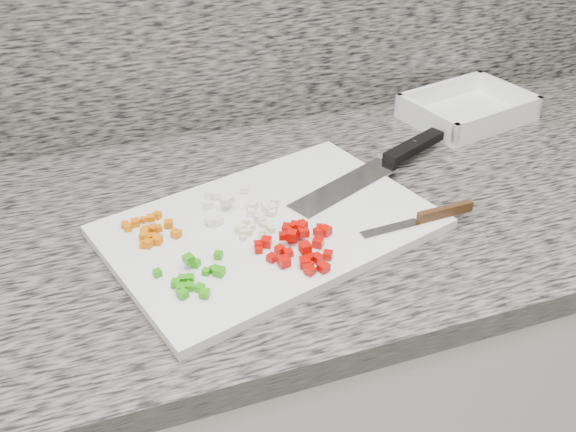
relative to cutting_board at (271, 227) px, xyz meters
name	(u,v)px	position (x,y,z in m)	size (l,w,h in m)	color
cabinet	(287,405)	(0.05, 0.06, -0.48)	(3.92, 0.62, 0.86)	white
countertop	(287,216)	(0.05, 0.06, -0.03)	(3.96, 0.64, 0.04)	slate
cutting_board	(271,227)	(0.00, 0.00, 0.00)	(0.46, 0.31, 0.02)	white
carrot_pile	(150,230)	(-0.17, 0.03, 0.01)	(0.08, 0.08, 0.02)	#D76504
onion_pile	(241,207)	(-0.03, 0.04, 0.01)	(0.12, 0.11, 0.02)	white
green_pepper_pile	(194,277)	(-0.13, -0.09, 0.01)	(0.10, 0.09, 0.02)	#2C980D
red_pepper_pile	(300,243)	(0.02, -0.07, 0.02)	(0.12, 0.12, 0.02)	#B80802
garlic_pile	(253,229)	(-0.03, -0.01, 0.01)	(0.05, 0.05, 0.01)	beige
chef_knife	(392,159)	(0.25, 0.10, 0.01)	(0.34, 0.18, 0.02)	silver
paring_knife	(431,216)	(0.22, -0.07, 0.01)	(0.18, 0.02, 0.02)	silver
tray	(467,111)	(0.48, 0.24, 0.01)	(0.26, 0.21, 0.05)	white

